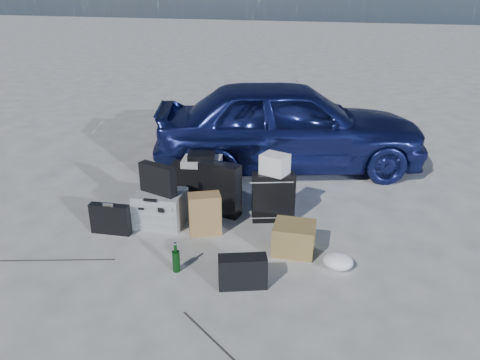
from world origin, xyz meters
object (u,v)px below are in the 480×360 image
at_px(car, 289,125).
at_px(pelican_case, 161,208).
at_px(duffel_bag, 203,179).
at_px(suitcase_right, 273,197).
at_px(green_bottle, 176,258).
at_px(briefcase, 110,219).
at_px(suitcase_left, 220,189).
at_px(cardboard_box, 294,238).

relative_size(car, pelican_case, 7.28).
bearing_deg(duffel_bag, suitcase_right, -27.18).
relative_size(car, green_bottle, 13.21).
height_order(pelican_case, briefcase, pelican_case).
bearing_deg(briefcase, duffel_bag, 59.64).
bearing_deg(pelican_case, suitcase_left, 31.98).
bearing_deg(green_bottle, suitcase_left, 89.73).
bearing_deg(duffel_bag, pelican_case, -103.86).
distance_m(car, suitcase_right, 1.64).
bearing_deg(duffel_bag, cardboard_box, -41.00).
distance_m(car, briefcase, 2.75).
distance_m(duffel_bag, cardboard_box, 1.63).
bearing_deg(briefcase, green_bottle, -31.29).
bearing_deg(green_bottle, car, 81.18).
xyz_separation_m(duffel_bag, green_bottle, (0.37, -1.61, -0.05)).
bearing_deg(suitcase_left, duffel_bag, 140.73).
relative_size(car, duffel_bag, 4.80).
xyz_separation_m(pelican_case, suitcase_right, (1.11, 0.41, 0.09)).
bearing_deg(green_bottle, suitcase_right, 63.67).
height_order(pelican_case, green_bottle, pelican_case).
relative_size(suitcase_right, cardboard_box, 1.41).
bearing_deg(duffel_bag, green_bottle, -80.70).
bearing_deg(suitcase_right, pelican_case, -179.46).
bearing_deg(pelican_case, cardboard_box, -11.09).
distance_m(pelican_case, suitcase_right, 1.19).
bearing_deg(duffel_bag, briefcase, -118.34).
height_order(suitcase_left, cardboard_box, suitcase_left).
bearing_deg(green_bottle, duffel_bag, 102.84).
relative_size(suitcase_left, cardboard_box, 1.54).
xyz_separation_m(pelican_case, briefcase, (-0.39, -0.35, -0.02)).
bearing_deg(suitcase_right, duffel_bag, 136.65).
xyz_separation_m(suitcase_left, duffel_bag, (-0.37, 0.44, -0.11)).
xyz_separation_m(car, suitcase_left, (-0.43, -1.62, -0.31)).
relative_size(briefcase, suitcase_left, 0.70).
xyz_separation_m(car, briefcase, (-1.34, -2.36, -0.45)).
xyz_separation_m(suitcase_left, suitcase_right, (0.59, 0.02, -0.03)).
bearing_deg(pelican_case, car, 59.99).
relative_size(suitcase_left, duffel_bag, 0.79).
height_order(car, duffel_bag, car).
bearing_deg(briefcase, cardboard_box, 0.13).
xyz_separation_m(car, green_bottle, (-0.43, -2.80, -0.47)).
height_order(pelican_case, duffel_bag, duffel_bag).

